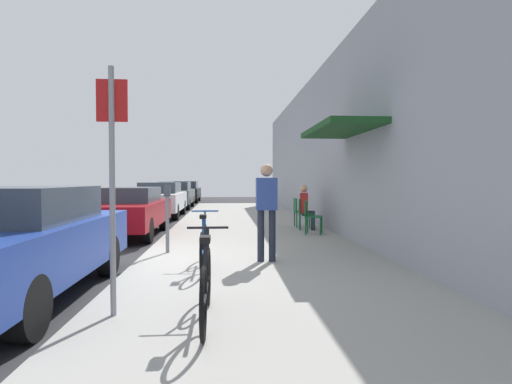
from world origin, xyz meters
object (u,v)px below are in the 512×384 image
at_px(pedestrian_standing, 267,204).
at_px(bicycle_1, 204,246).
at_px(parked_car_1, 127,210).
at_px(parking_meter, 167,214).
at_px(cafe_chair_1, 304,212).
at_px(parked_car_2, 160,199).
at_px(parked_car_0, 14,242).
at_px(parked_car_3, 175,194).
at_px(cafe_chair_0, 311,215).
at_px(street_sign, 112,171).
at_px(cafe_chair_2, 299,210).
at_px(parked_car_4, 186,191).
at_px(seated_patron_1, 306,205).
at_px(bicycle_0, 206,286).

bearing_deg(pedestrian_standing, bicycle_1, -154.69).
xyz_separation_m(parked_car_1, parking_meter, (1.55, -3.40, 0.18)).
bearing_deg(cafe_chair_1, parked_car_2, 130.88).
bearing_deg(bicycle_1, cafe_chair_1, 62.66).
distance_m(parked_car_0, parked_car_1, 6.11).
xyz_separation_m(parked_car_3, cafe_chair_0, (4.92, -11.96, -0.13)).
xyz_separation_m(parked_car_3, street_sign, (1.50, -18.24, 0.89)).
distance_m(parked_car_0, parked_car_3, 17.20).
relative_size(cafe_chair_2, pedestrian_standing, 0.51).
xyz_separation_m(parked_car_2, cafe_chair_0, (4.92, -6.63, -0.13)).
bearing_deg(parking_meter, parked_car_4, 94.27).
bearing_deg(seated_patron_1, parking_meter, -134.61).
height_order(parked_car_3, seated_patron_1, parked_car_3).
distance_m(bicycle_0, cafe_chair_0, 6.97).
bearing_deg(pedestrian_standing, cafe_chair_2, 73.72).
relative_size(parked_car_4, seated_patron_1, 3.41).
bearing_deg(bicycle_0, parking_meter, 103.07).
height_order(bicycle_0, cafe_chair_0, bicycle_0).
height_order(parked_car_0, parked_car_4, parked_car_0).
bearing_deg(street_sign, pedestrian_standing, 55.28).
height_order(parked_car_0, pedestrian_standing, pedestrian_standing).
height_order(street_sign, bicycle_1, street_sign).
relative_size(bicycle_1, cafe_chair_2, 1.97).
relative_size(bicycle_1, cafe_chair_1, 1.97).
height_order(parked_car_1, parking_meter, parking_meter).
distance_m(parking_meter, pedestrian_standing, 2.12).
relative_size(cafe_chair_1, cafe_chair_2, 1.00).
bearing_deg(street_sign, parked_car_0, 145.31).
xyz_separation_m(parked_car_3, seated_patron_1, (4.97, -11.02, 0.06)).
relative_size(parked_car_1, parked_car_4, 1.00).
bearing_deg(cafe_chair_1, bicycle_0, -108.03).
height_order(parked_car_0, cafe_chair_1, parked_car_0).
xyz_separation_m(bicycle_0, bicycle_1, (-0.15, 2.49, 0.00)).
xyz_separation_m(parked_car_0, bicycle_0, (2.48, -1.29, -0.27)).
bearing_deg(seated_patron_1, parked_car_1, -179.20).
distance_m(parked_car_2, cafe_chair_1, 7.51).
height_order(parked_car_2, parked_car_4, parked_car_4).
relative_size(parked_car_2, cafe_chair_1, 5.06).
bearing_deg(street_sign, parked_car_1, 101.85).
relative_size(parked_car_0, street_sign, 1.69).
height_order(parked_car_1, seated_patron_1, seated_patron_1).
bearing_deg(parked_car_4, cafe_chair_0, -74.90).
relative_size(parked_car_2, cafe_chair_2, 5.06).
bearing_deg(parking_meter, parked_car_2, 99.61).
relative_size(street_sign, bicycle_1, 1.52).
xyz_separation_m(parked_car_3, bicycle_0, (2.48, -18.49, -0.27)).
xyz_separation_m(parking_meter, cafe_chair_2, (3.36, 4.19, -0.26)).
height_order(parked_car_1, bicycle_0, parked_car_1).
distance_m(parking_meter, cafe_chair_0, 4.22).
xyz_separation_m(street_sign, pedestrian_standing, (1.89, 2.73, -0.52)).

